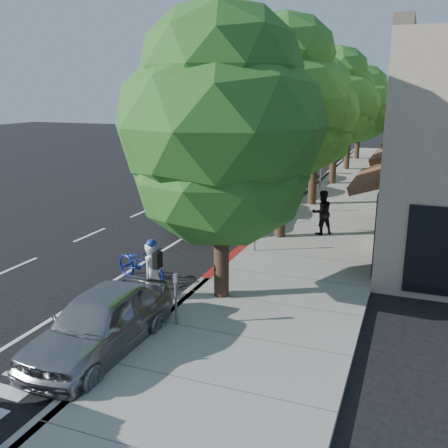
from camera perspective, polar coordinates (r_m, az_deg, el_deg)
The scene contains 18 objects.
ground at distance 15.62m, azimuth -0.69°, elevation -5.46°, with size 120.00×120.00×0.00m, color black.
sidewalk at distance 22.46m, azimuth 12.46°, elevation 0.77°, with size 4.60×56.00×0.15m, color gray.
curb at distance 22.90m, azimuth 6.77°, elevation 1.29°, with size 0.30×56.00×0.15m, color #9E998E.
curb_red_segment at distance 16.47m, azimuth 0.61°, elevation -4.08°, with size 0.32×4.00×0.15m, color maroon.
street_tree_0 at distance 12.48m, azimuth -0.32°, elevation 10.80°, with size 5.28×5.28×7.59m.
street_tree_1 at distance 18.16m, azimuth 6.82°, elevation 13.67°, with size 4.68×4.68×8.11m.
street_tree_2 at distance 24.04m, azimuth 10.45°, elevation 12.25°, with size 4.11×4.11×7.06m.
street_tree_3 at distance 29.93m, azimuth 12.77°, elevation 13.73°, with size 4.45×4.45×7.93m.
street_tree_4 at distance 35.89m, azimuth 14.21°, elevation 12.87°, with size 4.20×4.20×7.09m.
street_tree_5 at distance 41.84m, azimuth 15.30°, elevation 13.09°, with size 5.44×5.44×7.50m.
cyclist at distance 13.21m, azimuth -8.15°, elevation -5.67°, with size 0.60×0.40×1.66m, color white.
bicycle at distance 14.85m, azimuth -9.48°, elevation -4.56°, with size 0.72×2.06×1.08m, color navy.
silver_suv at distance 21.06m, azimuth -0.69°, elevation 2.40°, with size 2.87×6.23×1.73m, color #A2A2A7.
dark_sedan at distance 26.28m, azimuth 5.10°, elevation 4.75°, with size 1.71×4.91×1.62m, color black.
white_pickup at distance 30.66m, azimuth 7.24°, elevation 6.14°, with size 2.25×5.53×1.60m, color silver.
dark_suv_far at distance 41.43m, azimuth 10.50°, elevation 8.20°, with size 1.72×4.28×1.46m, color black.
near_car_a at distance 11.11m, azimuth -13.98°, elevation -10.85°, with size 1.65×4.10×1.40m, color #9B9B9F.
pedestrian at distance 19.28m, azimuth 11.12°, elevation 1.32°, with size 0.82×0.64×1.69m, color black.
Camera 1 is at (5.45, -13.58, 5.46)m, focal length 40.00 mm.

